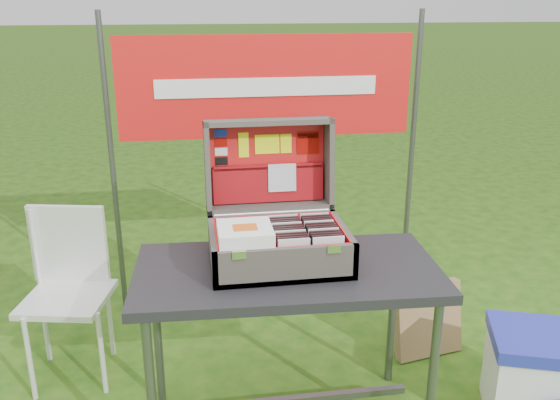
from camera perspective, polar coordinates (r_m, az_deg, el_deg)
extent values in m
cube|color=#232326|center=(2.36, 0.70, -6.95)|extent=(1.22, 0.65, 0.04)
cylinder|color=#59595B|center=(2.49, 14.48, -16.08)|extent=(0.04, 0.04, 0.71)
cylinder|color=#59595B|center=(2.73, -11.71, -12.47)|extent=(0.04, 0.04, 0.71)
cylinder|color=#59595B|center=(2.86, 10.75, -10.77)|extent=(0.04, 0.04, 0.71)
cube|color=#59595B|center=(2.68, 0.65, -18.73)|extent=(1.05, 0.03, 0.03)
cube|color=#4B4740|center=(2.38, -0.10, -5.90)|extent=(0.54, 0.39, 0.02)
cube|color=#4B4740|center=(2.19, 0.63, -6.42)|extent=(0.54, 0.02, 0.15)
cube|color=#4B4740|center=(2.52, -0.73, -2.88)|extent=(0.54, 0.02, 0.15)
cube|color=#4B4740|center=(2.33, -6.47, -4.89)|extent=(0.02, 0.39, 0.15)
cube|color=#4B4740|center=(2.40, 6.07, -4.12)|extent=(0.02, 0.39, 0.15)
cube|color=red|center=(2.37, -0.10, -5.60)|extent=(0.50, 0.35, 0.01)
cube|color=silver|center=(2.13, -3.97, -5.31)|extent=(0.05, 0.01, 0.03)
cube|color=silver|center=(2.19, 5.22, -4.72)|extent=(0.05, 0.01, 0.03)
cylinder|color=silver|center=(2.50, -0.77, -1.25)|extent=(0.49, 0.02, 0.02)
cube|color=#4B4740|center=(2.59, -1.27, 3.64)|extent=(0.54, 0.06, 0.39)
cube|color=#4B4740|center=(2.51, -1.16, 7.54)|extent=(0.54, 0.15, 0.04)
cube|color=#4B4740|center=(2.57, -1.00, -0.61)|extent=(0.54, 0.15, 0.04)
cube|color=#4B4740|center=(2.51, -6.99, 3.14)|extent=(0.02, 0.18, 0.40)
cube|color=#4B4740|center=(2.58, 4.68, 3.64)|extent=(0.02, 0.18, 0.40)
cube|color=red|center=(2.58, -1.23, 3.59)|extent=(0.50, 0.04, 0.34)
cube|color=red|center=(2.20, 0.57, -6.01)|extent=(0.50, 0.01, 0.12)
cube|color=red|center=(2.50, -0.69, -2.77)|extent=(0.50, 0.01, 0.12)
cube|color=red|center=(2.33, -6.15, -4.63)|extent=(0.01, 0.35, 0.12)
cube|color=red|center=(2.39, 5.77, -3.91)|extent=(0.01, 0.35, 0.12)
cube|color=maroon|center=(2.58, -1.13, 1.55)|extent=(0.48, 0.05, 0.16)
cube|color=maroon|center=(2.56, -1.15, 3.22)|extent=(0.47, 0.02, 0.02)
cube|color=silver|center=(2.56, 0.20, 2.17)|extent=(0.12, 0.02, 0.12)
cube|color=#1933B2|center=(2.54, -5.75, 6.43)|extent=(0.05, 0.01, 0.03)
cube|color=#990802|center=(2.54, -5.72, 5.54)|extent=(0.05, 0.01, 0.03)
cube|color=white|center=(2.55, -5.68, 4.65)|extent=(0.05, 0.01, 0.03)
cube|color=black|center=(2.55, -5.65, 3.76)|extent=(0.05, 0.01, 0.03)
cube|color=#E4EA0E|center=(2.55, -3.52, 5.30)|extent=(0.04, 0.01, 0.11)
cube|color=#E4EA0E|center=(2.56, -1.25, 5.39)|extent=(0.11, 0.01, 0.08)
cube|color=#E4EA0E|center=(2.57, 0.58, 5.46)|extent=(0.05, 0.01, 0.08)
cube|color=#990802|center=(2.59, 2.71, 5.53)|extent=(0.10, 0.01, 0.10)
cube|color=black|center=(2.59, 2.71, 6.19)|extent=(0.09, 0.01, 0.02)
cube|color=silver|center=(2.21, 1.35, -5.42)|extent=(0.12, 0.01, 0.14)
cube|color=black|center=(2.23, 1.25, -5.20)|extent=(0.12, 0.01, 0.14)
cube|color=black|center=(2.25, 1.16, -4.98)|extent=(0.12, 0.01, 0.14)
cube|color=black|center=(2.27, 1.07, -4.76)|extent=(0.12, 0.01, 0.14)
cube|color=silver|center=(2.29, 0.98, -4.55)|extent=(0.12, 0.01, 0.14)
cube|color=black|center=(2.31, 0.89, -4.34)|extent=(0.12, 0.01, 0.14)
cube|color=black|center=(2.33, 0.80, -4.14)|extent=(0.12, 0.01, 0.14)
cube|color=black|center=(2.35, 0.71, -3.93)|extent=(0.12, 0.01, 0.14)
cube|color=silver|center=(2.37, 0.63, -3.73)|extent=(0.12, 0.01, 0.14)
cube|color=black|center=(2.39, 0.54, -3.54)|extent=(0.12, 0.01, 0.14)
cube|color=black|center=(2.41, 0.46, -3.35)|extent=(0.12, 0.01, 0.14)
cube|color=black|center=(2.43, 0.38, -3.16)|extent=(0.12, 0.01, 0.14)
cube|color=silver|center=(2.45, 0.30, -2.97)|extent=(0.12, 0.01, 0.14)
cube|color=silver|center=(2.24, 4.66, -5.19)|extent=(0.12, 0.01, 0.14)
cube|color=black|center=(2.26, 4.54, -4.97)|extent=(0.12, 0.01, 0.14)
cube|color=black|center=(2.28, 4.42, -4.76)|extent=(0.12, 0.01, 0.14)
cube|color=black|center=(2.30, 4.30, -4.55)|extent=(0.12, 0.01, 0.14)
cube|color=silver|center=(2.32, 4.18, -4.34)|extent=(0.12, 0.01, 0.14)
cube|color=black|center=(2.33, 4.06, -4.14)|extent=(0.12, 0.01, 0.14)
cube|color=black|center=(2.35, 3.95, -3.93)|extent=(0.12, 0.01, 0.14)
cube|color=black|center=(2.37, 3.84, -3.74)|extent=(0.12, 0.01, 0.14)
cube|color=silver|center=(2.39, 3.73, -3.54)|extent=(0.12, 0.01, 0.14)
cube|color=black|center=(2.41, 3.62, -3.35)|extent=(0.12, 0.01, 0.14)
cube|color=black|center=(2.43, 3.51, -3.16)|extent=(0.12, 0.01, 0.14)
cube|color=black|center=(2.45, 3.41, -2.98)|extent=(0.12, 0.01, 0.14)
cube|color=silver|center=(2.47, 3.30, -2.79)|extent=(0.12, 0.01, 0.14)
cube|color=white|center=(2.24, -3.38, -3.71)|extent=(0.20, 0.20, 0.00)
cube|color=white|center=(2.24, -3.38, -3.59)|extent=(0.20, 0.20, 0.00)
cube|color=white|center=(2.24, -3.39, -3.47)|extent=(0.20, 0.20, 0.00)
cube|color=white|center=(2.24, -3.39, -3.35)|extent=(0.20, 0.20, 0.00)
cube|color=white|center=(2.23, -3.39, -3.23)|extent=(0.20, 0.20, 0.00)
cube|color=white|center=(2.23, -3.39, -3.11)|extent=(0.20, 0.20, 0.00)
cube|color=white|center=(2.23, -3.40, -3.00)|extent=(0.20, 0.20, 0.00)
cube|color=white|center=(2.23, -3.40, -2.88)|extent=(0.20, 0.20, 0.00)
cube|color=white|center=(2.23, -3.40, -2.76)|extent=(0.20, 0.20, 0.00)
cube|color=white|center=(2.22, -3.40, -2.64)|extent=(0.20, 0.20, 0.00)
cube|color=#D85919|center=(2.21, -3.38, -2.64)|extent=(0.09, 0.07, 0.00)
cube|color=white|center=(2.91, 23.97, -15.76)|extent=(0.53, 0.46, 0.36)
cube|color=#222CA2|center=(2.80, 24.54, -12.24)|extent=(0.56, 0.49, 0.06)
cube|color=silver|center=(2.98, -19.82, -8.94)|extent=(0.44, 0.44, 0.03)
cube|color=silver|center=(3.06, -19.67, -4.00)|extent=(0.37, 0.11, 0.39)
cylinder|color=silver|center=(2.99, -22.96, -13.95)|extent=(0.02, 0.02, 0.42)
cylinder|color=silver|center=(2.92, -16.77, -13.95)|extent=(0.02, 0.02, 0.42)
cylinder|color=silver|center=(3.25, -21.69, -10.97)|extent=(0.02, 0.02, 0.42)
cylinder|color=silver|center=(3.19, -16.06, -10.89)|extent=(0.02, 0.02, 0.42)
cylinder|color=silver|center=(3.10, -22.52, -4.26)|extent=(0.02, 0.02, 0.39)
cylinder|color=silver|center=(3.03, -16.71, -4.05)|extent=(0.02, 0.02, 0.39)
cube|color=#9A6D4B|center=(3.19, 14.04, -11.10)|extent=(0.38, 0.20, 0.39)
cylinder|color=#59595B|center=(3.35, -15.77, 2.52)|extent=(0.03, 0.03, 1.70)
cylinder|color=#59595B|center=(3.56, 12.50, 3.73)|extent=(0.03, 0.03, 1.70)
cube|color=red|center=(3.25, -1.24, 10.85)|extent=(1.60, 0.02, 0.55)
cube|color=white|center=(3.24, -1.21, 10.82)|extent=(1.20, 0.00, 0.10)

